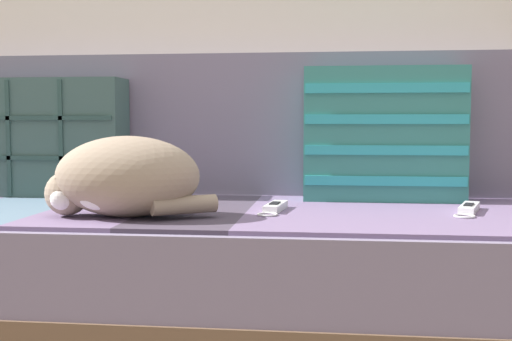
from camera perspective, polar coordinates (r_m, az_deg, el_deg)
name	(u,v)px	position (r m, az deg, el deg)	size (l,w,h in m)	color
couch	(205,278)	(1.71, -4.58, -9.55)	(1.83, 0.80, 0.38)	brown
sofa_backrest	(225,124)	(1.99, -2.78, 4.11)	(1.80, 0.14, 0.42)	slate
throw_pillow_quilted	(45,137)	(2.00, -18.25, 2.81)	(0.48, 0.14, 0.35)	#38514C
throw_pillow_striped	(384,134)	(1.82, 11.28, 3.18)	(0.44, 0.14, 0.37)	#337A70
sleeping_cat	(122,179)	(1.50, -11.81, -0.72)	(0.40, 0.24, 0.19)	gray
game_remote_near	(469,209)	(1.64, 18.39, -3.24)	(0.10, 0.20, 0.02)	white
game_remote_far	(275,207)	(1.58, 1.70, -3.30)	(0.07, 0.19, 0.02)	white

